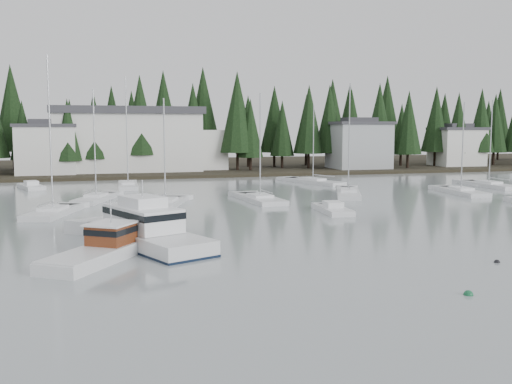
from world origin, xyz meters
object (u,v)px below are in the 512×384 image
sailboat_1 (53,214)px  sailboat_11 (313,183)px  sailboat_0 (348,194)px  sailboat_5 (489,186)px  harbor_inn (141,140)px  runabout_1 (333,211)px  house_east_b (457,146)px  sailboat_7 (260,201)px  runabout_3 (32,188)px  lobster_boat_brown (99,253)px  sailboat_10 (165,205)px  sailboat_4 (461,193)px  house_east_a (359,144)px  sailboat_12 (96,200)px  cabin_cruiser_center (146,234)px  sailboat_3 (128,187)px  house_west (47,148)px

sailboat_1 → sailboat_11: bearing=-39.2°
sailboat_0 → sailboat_5: 22.61m
harbor_inn → runabout_1: 53.88m
sailboat_5 → house_east_b: bearing=-28.0°
sailboat_7 → runabout_3: 32.19m
lobster_boat_brown → sailboat_10: size_ratio=0.73×
sailboat_1 → runabout_1: 25.42m
harbor_inn → sailboat_4: bearing=-50.0°
house_east_a → sailboat_4: 37.64m
harbor_inn → runabout_3: (-15.49, -21.90, -5.64)m
sailboat_7 → runabout_1: sailboat_7 is taller
sailboat_12 → runabout_3: sailboat_12 is taller
lobster_boat_brown → cabin_cruiser_center: bearing=-5.4°
sailboat_1 → runabout_3: bearing=27.7°
sailboat_12 → runabout_3: size_ratio=1.92×
house_east_a → lobster_boat_brown: house_east_a is taller
sailboat_4 → sailboat_5: bearing=-48.8°
runabout_3 → sailboat_3: bearing=-116.4°
sailboat_11 → runabout_1: (-8.43, -27.18, 0.08)m
house_west → house_east_b: house_west is taller
runabout_1 → cabin_cruiser_center: bearing=125.3°
sailboat_0 → sailboat_7: bearing=126.0°
house_west → harbor_inn: bearing=12.5°
sailboat_11 → runabout_3: bearing=65.6°
sailboat_4 → sailboat_1: bearing=102.1°
sailboat_3 → sailboat_5: bearing=-102.3°
house_east_b → sailboat_11: size_ratio=0.83×
sailboat_4 → sailboat_5: (8.59, 6.13, 0.00)m
sailboat_4 → sailboat_10: bearing=98.1°
cabin_cruiser_center → lobster_boat_brown: bearing=117.4°
sailboat_0 → house_east_a: bearing=-4.5°
house_east_a → sailboat_11: size_ratio=0.92×
sailboat_3 → harbor_inn: bearing=-6.2°
sailboat_5 → sailboat_12: sailboat_12 is taller
lobster_boat_brown → sailboat_0: sailboat_0 is taller
sailboat_11 → runabout_1: size_ratio=1.86×
house_west → sailboat_12: 34.84m
sailboat_0 → sailboat_5: (22.25, 4.03, -0.01)m
house_east_a → house_east_b: 22.10m
house_east_a → runabout_1: (-25.07, -47.42, -4.77)m
lobster_boat_brown → runabout_3: 45.00m
sailboat_1 → sailboat_7: 21.10m
sailboat_1 → sailboat_11: (33.32, 22.01, -0.04)m
sailboat_10 → sailboat_11: 29.34m
house_west → sailboat_1: sailboat_1 is taller
sailboat_5 → sailboat_10: size_ratio=1.07×
sailboat_7 → sailboat_11: 21.61m
harbor_inn → sailboat_0: size_ratio=2.20×
sailboat_3 → runabout_1: size_ratio=2.41×
house_east_b → cabin_cruiser_center: (-64.94, -60.02, -3.65)m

